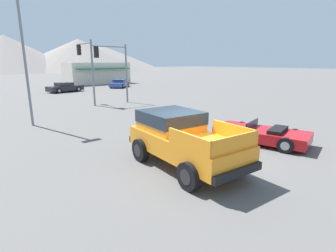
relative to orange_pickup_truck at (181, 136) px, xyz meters
name	(u,v)px	position (x,y,z in m)	size (l,w,h in m)	color
ground_plane	(200,166)	(0.43, -0.57, -1.08)	(320.00, 320.00, 0.00)	#5B5956
orange_pickup_truck	(181,136)	(0.00, 0.00, 0.00)	(2.63, 5.01, 1.90)	orange
red_convertible_car	(261,134)	(4.68, -0.43, -0.67)	(2.81, 4.44, 0.98)	#B21419
parked_car_blue	(120,83)	(13.37, 28.35, -0.49)	(4.55, 4.49, 1.16)	#334C9E
parked_car_dark	(65,87)	(4.88, 27.08, -0.48)	(4.54, 2.60, 1.19)	#232328
traffic_light_main	(113,62)	(5.16, 14.56, 2.55)	(3.27, 0.38, 5.21)	slate
traffic_light_crosswalk	(86,61)	(3.26, 15.84, 2.71)	(0.38, 3.15, 5.47)	slate
street_lamp_post	(22,36)	(-2.71, 10.12, 3.97)	(0.90, 0.24, 8.53)	slate
storefront_building	(97,73)	(13.81, 36.99, 0.72)	(10.37, 5.85, 3.60)	beige
distant_mountain_range	(28,56)	(18.97, 110.05, 5.06)	(142.45, 62.89, 13.59)	gray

